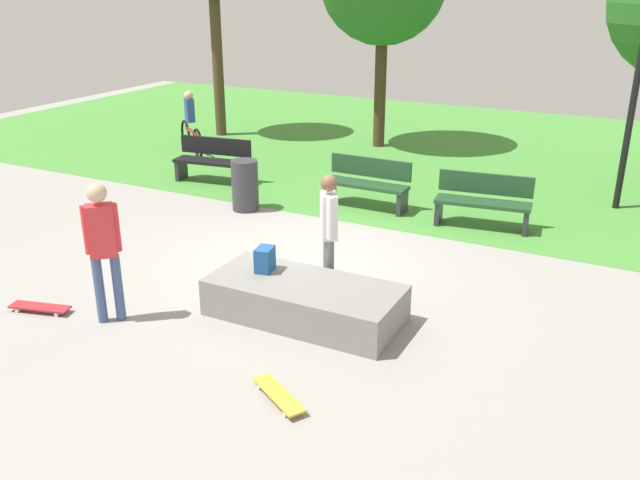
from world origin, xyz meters
TOP-DOWN VIEW (x-y plane):
  - ground_plane at (0.00, 0.00)m, footprint 28.00×28.00m
  - grass_lawn at (0.00, 8.01)m, footprint 26.60×11.97m
  - concrete_ledge at (0.94, -1.44)m, footprint 2.44×1.09m
  - backpack_on_ledge at (0.30, -1.34)m, footprint 0.25×0.31m
  - skater_performing_trick at (-1.19, -2.61)m, footprint 0.37×0.36m
  - skater_watching at (0.89, -0.66)m, footprint 0.34×0.38m
  - skateboard_by_ledge at (1.55, -3.14)m, footprint 0.79×0.58m
  - skateboard_spare at (-2.18, -2.86)m, footprint 0.82×0.40m
  - park_bench_by_oak at (-0.12, 2.96)m, footprint 1.61×0.49m
  - park_bench_far_left at (-3.64, 3.02)m, footprint 1.65×0.68m
  - park_bench_near_lamppost at (2.07, 2.89)m, footprint 1.65×0.66m
  - lamp_post at (4.04, 5.03)m, footprint 0.28×0.28m
  - trash_bin at (-2.06, 1.80)m, footprint 0.49×0.49m
  - cyclist_on_bicycle at (-5.61, 4.87)m, footprint 1.48×1.15m

SIDE VIEW (x-z plane):
  - ground_plane at x=0.00m, z-range 0.00..0.00m
  - grass_lawn at x=0.00m, z-range 0.00..0.01m
  - skateboard_by_ledge at x=1.55m, z-range 0.02..0.10m
  - skateboard_spare at x=-2.18m, z-range 0.02..0.10m
  - concrete_ledge at x=0.94m, z-range 0.00..0.48m
  - trash_bin at x=-2.06m, z-range 0.00..0.93m
  - park_bench_by_oak at x=-0.12m, z-range 0.03..0.94m
  - park_bench_far_left at x=-3.64m, z-range 0.03..0.94m
  - park_bench_near_lamppost at x=2.07m, z-range 0.03..0.94m
  - cyclist_on_bicycle at x=-5.61m, z-range -0.13..1.39m
  - backpack_on_ledge at x=0.30m, z-range 0.48..0.80m
  - skater_watching at x=0.89m, z-range 0.14..1.81m
  - skater_performing_trick at x=-1.19m, z-range 0.16..1.96m
  - lamp_post at x=4.04m, z-range 0.44..4.21m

